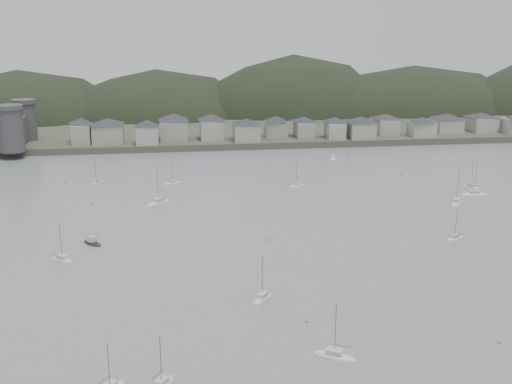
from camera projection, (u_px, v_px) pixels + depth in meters
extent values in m
plane|color=slate|center=(309.00, 319.00, 125.02)|extent=(900.00, 900.00, 0.00)
cube|color=#383D2D|center=(208.00, 110.00, 406.64)|extent=(900.00, 250.00, 3.00)
ellipsoid|color=black|center=(23.00, 139.00, 372.73)|extent=(138.98, 92.48, 81.13)
ellipsoid|color=black|center=(158.00, 135.00, 384.13)|extent=(132.08, 90.41, 79.74)
ellipsoid|color=black|center=(292.00, 136.00, 396.05)|extent=(133.88, 88.37, 101.41)
ellipsoid|color=black|center=(410.00, 131.00, 400.74)|extent=(165.81, 81.78, 82.55)
cylinder|color=#333436|center=(11.00, 131.00, 268.22)|extent=(10.00, 10.00, 18.00)
cylinder|color=#333436|center=(25.00, 122.00, 295.12)|extent=(10.00, 10.00, 17.00)
cube|color=#333436|center=(19.00, 132.00, 282.38)|extent=(3.50, 30.00, 12.00)
cube|color=gray|center=(82.00, 134.00, 288.33)|extent=(8.34, 12.91, 8.59)
pyramid|color=#29292F|center=(81.00, 121.00, 286.82)|extent=(15.78, 15.78, 3.01)
cube|color=gray|center=(108.00, 134.00, 289.32)|extent=(13.68, 13.35, 8.36)
pyramid|color=#29292F|center=(108.00, 121.00, 287.85)|extent=(20.07, 20.07, 2.93)
cube|color=gray|center=(147.00, 135.00, 286.67)|extent=(9.78, 10.20, 8.08)
pyramid|color=#29292F|center=(147.00, 123.00, 285.25)|extent=(14.83, 14.83, 2.83)
cube|color=gray|center=(174.00, 130.00, 297.36)|extent=(12.59, 13.33, 9.09)
pyramid|color=#29292F|center=(173.00, 117.00, 295.76)|extent=(19.24, 19.24, 3.18)
cube|color=gray|center=(212.00, 130.00, 298.30)|extent=(10.74, 12.17, 8.87)
pyramid|color=#29292F|center=(212.00, 117.00, 296.74)|extent=(17.01, 17.01, 3.10)
cube|color=gray|center=(246.00, 133.00, 294.28)|extent=(11.63, 12.09, 7.69)
pyramid|color=#29292F|center=(246.00, 121.00, 292.92)|extent=(17.61, 17.61, 2.69)
cube|color=gray|center=(276.00, 129.00, 304.65)|extent=(10.37, 9.35, 7.44)
pyramid|color=#29292F|center=(276.00, 119.00, 303.34)|extent=(14.65, 14.65, 2.60)
cube|color=gray|center=(304.00, 129.00, 304.18)|extent=(8.24, 12.20, 7.22)
pyramid|color=#29292F|center=(304.00, 119.00, 302.91)|extent=(15.17, 15.17, 2.53)
cube|color=gray|center=(335.00, 130.00, 301.00)|extent=(8.06, 10.91, 7.46)
pyramid|color=#29292F|center=(335.00, 120.00, 299.69)|extent=(14.08, 14.08, 2.61)
cube|color=gray|center=(361.00, 130.00, 301.21)|extent=(11.73, 11.78, 7.66)
pyramid|color=#29292F|center=(361.00, 119.00, 299.86)|extent=(17.46, 17.46, 2.68)
cube|color=gray|center=(386.00, 126.00, 312.79)|extent=(10.19, 13.02, 7.33)
pyramid|color=#29292F|center=(386.00, 116.00, 311.50)|extent=(17.23, 17.23, 2.57)
cube|color=gray|center=(422.00, 129.00, 306.40)|extent=(11.70, 9.81, 6.88)
pyramid|color=#29292F|center=(422.00, 119.00, 305.19)|extent=(15.97, 15.97, 2.41)
cube|color=gray|center=(447.00, 125.00, 317.10)|extent=(12.83, 12.48, 7.00)
pyramid|color=#29292F|center=(448.00, 116.00, 315.87)|extent=(18.79, 18.79, 2.45)
cube|color=gray|center=(481.00, 124.00, 320.06)|extent=(11.07, 13.50, 6.97)
pyramid|color=#29292F|center=(482.00, 115.00, 318.83)|extent=(18.25, 18.25, 2.44)
ellipsoid|color=silver|center=(456.00, 203.00, 204.41)|extent=(8.01, 9.21, 1.86)
cube|color=#B7B8B3|center=(457.00, 200.00, 204.09)|extent=(3.60, 3.83, 0.70)
cylinder|color=#3F3F42|center=(458.00, 185.00, 202.85)|extent=(0.12, 0.12, 11.64)
cylinder|color=#3F3F42|center=(452.00, 197.00, 205.08)|extent=(2.62, 3.39, 0.10)
ellipsoid|color=silver|center=(262.00, 299.00, 134.08)|extent=(6.41, 7.20, 1.47)
cube|color=#B7B8B3|center=(262.00, 294.00, 133.81)|extent=(2.86, 3.01, 0.70)
cylinder|color=#3F3F42|center=(262.00, 278.00, 132.84)|extent=(0.12, 0.12, 9.17)
cylinder|color=#3F3F42|center=(267.00, 294.00, 132.79)|extent=(2.14, 2.64, 0.10)
ellipsoid|color=silver|center=(62.00, 260.00, 155.72)|extent=(7.22, 6.20, 1.45)
cube|color=#B7B8B3|center=(62.00, 256.00, 155.45)|extent=(3.00, 2.80, 0.70)
cylinder|color=#3F3F42|center=(61.00, 242.00, 154.50)|extent=(0.12, 0.12, 9.09)
cylinder|color=#3F3F42|center=(57.00, 256.00, 154.42)|extent=(2.69, 2.03, 0.10)
ellipsoid|color=silver|center=(159.00, 203.00, 204.68)|extent=(9.44, 9.33, 2.01)
cube|color=#B7B8B3|center=(158.00, 199.00, 204.34)|extent=(4.06, 4.04, 0.70)
cylinder|color=#3F3F42|center=(158.00, 184.00, 203.00)|extent=(0.12, 0.12, 12.57)
cylinder|color=#3F3F42|center=(162.00, 198.00, 203.16)|extent=(3.31, 3.23, 0.10)
ellipsoid|color=silver|center=(332.00, 158.00, 271.62)|extent=(3.73, 9.17, 1.79)
cube|color=#B7B8B3|center=(332.00, 156.00, 271.31)|extent=(2.27, 3.31, 0.70)
cylinder|color=#3F3F42|center=(332.00, 145.00, 270.13)|extent=(0.12, 0.12, 11.16)
cylinder|color=#3F3F42|center=(331.00, 154.00, 272.68)|extent=(0.50, 4.01, 0.10)
ellipsoid|color=silver|center=(172.00, 183.00, 229.53)|extent=(7.65, 5.94, 1.50)
cube|color=#B7B8B3|center=(172.00, 181.00, 229.26)|extent=(3.10, 2.77, 0.70)
cylinder|color=#3F3F42|center=(172.00, 170.00, 228.27)|extent=(0.12, 0.12, 9.37)
cylinder|color=#3F3F42|center=(169.00, 179.00, 229.63)|extent=(2.93, 1.84, 0.10)
ellipsoid|color=silver|center=(96.00, 183.00, 229.90)|extent=(4.49, 6.47, 1.24)
cube|color=#B7B8B3|center=(96.00, 181.00, 229.66)|extent=(2.18, 2.56, 0.70)
cylinder|color=#3F3F42|center=(96.00, 172.00, 228.85)|extent=(0.12, 0.12, 7.78)
cylinder|color=#3F3F42|center=(97.00, 180.00, 228.62)|extent=(1.30, 2.57, 0.10)
ellipsoid|color=silver|center=(471.00, 188.00, 223.28)|extent=(5.05, 8.34, 1.59)
cube|color=#B7B8B3|center=(472.00, 185.00, 223.00)|extent=(2.58, 3.21, 0.70)
cylinder|color=#3F3F42|center=(473.00, 174.00, 221.95)|extent=(0.12, 0.12, 9.94)
cylinder|color=#3F3F42|center=(472.00, 184.00, 221.50)|extent=(1.29, 3.40, 0.10)
ellipsoid|color=silver|center=(455.00, 239.00, 171.07)|extent=(6.47, 4.36, 1.24)
cube|color=#B7B8B3|center=(455.00, 236.00, 170.83)|extent=(2.54, 2.14, 0.70)
cylinder|color=#3F3F42|center=(456.00, 225.00, 170.02)|extent=(0.12, 0.12, 7.76)
cylinder|color=#3F3F42|center=(460.00, 234.00, 170.38)|extent=(2.59, 1.24, 0.10)
cube|color=#B7B8B3|center=(161.00, 381.00, 101.77)|extent=(2.58, 2.86, 0.70)
cylinder|color=#3F3F42|center=(161.00, 361.00, 100.86)|extent=(0.12, 0.12, 8.63)
cylinder|color=#3F3F42|center=(157.00, 374.00, 102.54)|extent=(1.74, 2.68, 0.10)
ellipsoid|color=silver|center=(334.00, 357.00, 110.99)|extent=(8.26, 6.41, 1.62)
cube|color=#B7B8B3|center=(335.00, 351.00, 110.70)|extent=(3.34, 2.99, 0.70)
cylinder|color=#3F3F42|center=(335.00, 330.00, 109.63)|extent=(0.12, 0.12, 10.11)
cylinder|color=#3F3F42|center=(341.00, 346.00, 111.44)|extent=(3.16, 1.98, 0.10)
cylinder|color=#3F3F42|center=(109.00, 367.00, 99.84)|extent=(0.12, 0.12, 8.11)
cylinder|color=#3F3F42|center=(106.00, 379.00, 101.34)|extent=(1.83, 2.40, 0.10)
ellipsoid|color=silver|center=(296.00, 186.00, 225.96)|extent=(7.30, 5.99, 1.45)
cube|color=#B7B8B3|center=(297.00, 183.00, 225.69)|extent=(2.99, 2.74, 0.70)
cylinder|color=#3F3F42|center=(297.00, 173.00, 224.74)|extent=(0.12, 0.12, 9.06)
cylinder|color=#3F3F42|center=(293.00, 181.00, 226.11)|extent=(2.76, 1.91, 0.10)
ellipsoid|color=silver|center=(474.00, 195.00, 214.30)|extent=(9.82, 3.80, 1.92)
cube|color=#B7B8B3|center=(474.00, 191.00, 213.97)|extent=(3.52, 2.37, 0.70)
cylinder|color=#3F3F42|center=(476.00, 177.00, 212.69)|extent=(0.12, 0.12, 12.01)
cylinder|color=#3F3F42|center=(479.00, 189.00, 214.18)|extent=(4.32, 0.43, 0.10)
ellipsoid|color=black|center=(92.00, 244.00, 167.27)|extent=(6.39, 6.76, 1.51)
cube|color=#B7B8B3|center=(92.00, 239.00, 166.90)|extent=(2.80, 2.81, 1.40)
cylinder|color=#3F3F42|center=(92.00, 236.00, 166.66)|extent=(0.10, 0.10, 1.20)
sphere|color=#AC6F39|center=(306.00, 322.00, 123.75)|extent=(0.70, 0.70, 0.70)
sphere|color=#AC6F39|center=(92.00, 203.00, 203.86)|extent=(0.70, 0.70, 0.70)
sphere|color=#AC6F39|center=(270.00, 240.00, 170.13)|extent=(0.70, 0.70, 0.70)
sphere|color=#AC6F39|center=(401.00, 175.00, 242.37)|extent=(0.70, 0.70, 0.70)
sphere|color=#AC6F39|center=(65.00, 183.00, 229.39)|extent=(0.70, 0.70, 0.70)
sphere|color=#AC6F39|center=(500.00, 343.00, 115.64)|extent=(0.70, 0.70, 0.70)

